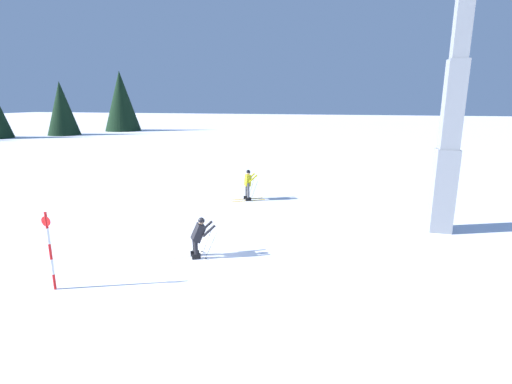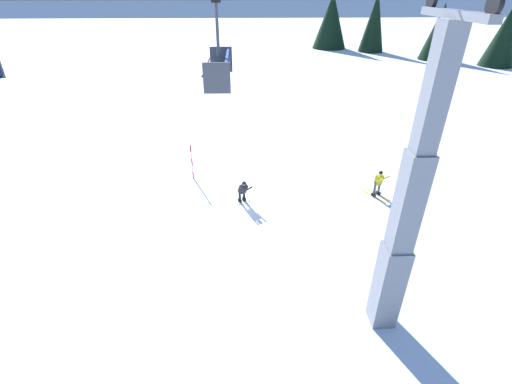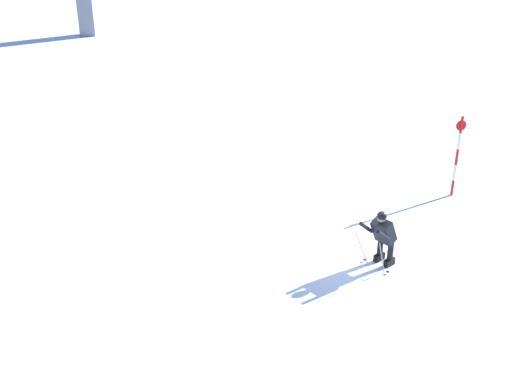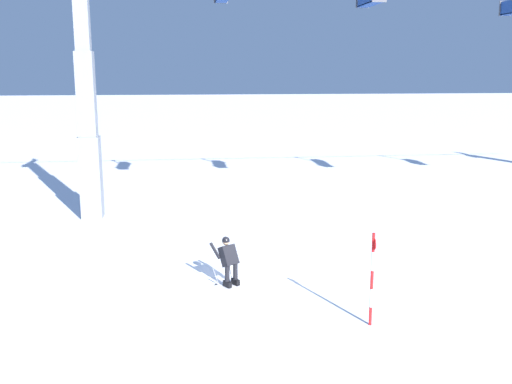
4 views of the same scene
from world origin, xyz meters
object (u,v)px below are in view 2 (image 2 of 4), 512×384
(trail_marker_pole, at_px, (192,161))
(chairlift_seat_nearest, at_px, (222,69))
(skier_carving_main, at_px, (243,190))
(lift_tower_near, at_px, (404,221))
(skier_distant_uphill, at_px, (379,182))

(trail_marker_pole, bearing_deg, chairlift_seat_nearest, 103.25)
(skier_carving_main, height_order, lift_tower_near, lift_tower_near)
(lift_tower_near, height_order, chairlift_seat_nearest, lift_tower_near)
(skier_distant_uphill, bearing_deg, chairlift_seat_nearest, 47.23)
(skier_carving_main, bearing_deg, trail_marker_pole, -44.28)
(trail_marker_pole, bearing_deg, lift_tower_near, 125.09)
(chairlift_seat_nearest, relative_size, trail_marker_pole, 1.00)
(lift_tower_near, xyz_separation_m, trail_marker_pole, (7.95, -11.32, -3.12))
(chairlift_seat_nearest, height_order, skier_distant_uphill, chairlift_seat_nearest)
(lift_tower_near, xyz_separation_m, skier_distant_uphill, (-2.78, -8.73, -3.41))
(lift_tower_near, height_order, trail_marker_pole, lift_tower_near)
(lift_tower_near, distance_m, chairlift_seat_nearest, 6.93)
(skier_distant_uphill, bearing_deg, lift_tower_near, 72.30)
(trail_marker_pole, bearing_deg, skier_distant_uphill, 166.42)
(skier_carving_main, distance_m, chairlift_seat_nearest, 11.56)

